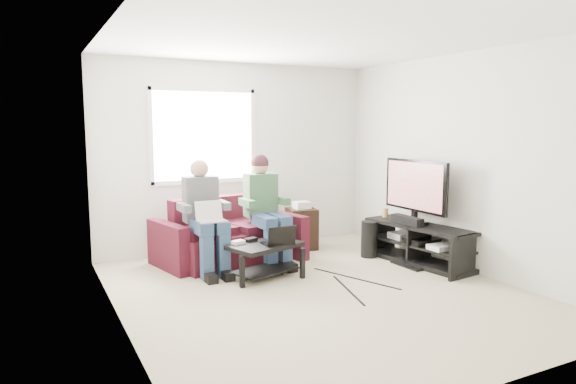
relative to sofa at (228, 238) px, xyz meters
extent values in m
plane|color=tan|center=(0.41, -1.60, -0.31)|extent=(4.50, 4.50, 0.00)
plane|color=white|center=(0.41, -1.60, 2.29)|extent=(4.50, 4.50, 0.00)
plane|color=silver|center=(0.41, 0.65, 0.99)|extent=(4.50, 0.00, 4.50)
plane|color=silver|center=(0.41, -3.85, 0.99)|extent=(4.50, 0.00, 4.50)
plane|color=silver|center=(-1.59, -1.60, 0.99)|extent=(0.00, 4.50, 4.50)
plane|color=silver|center=(2.41, -1.60, 0.99)|extent=(0.00, 4.50, 4.50)
cube|color=white|center=(-0.09, 0.64, 1.29)|extent=(1.40, 0.01, 1.20)
cube|color=silver|center=(-0.09, 0.63, 1.29)|extent=(1.48, 0.04, 1.28)
cube|color=#42101C|center=(0.00, -0.05, -0.10)|extent=(1.55, 1.04, 0.40)
cube|color=#42101C|center=(0.00, 0.28, 0.30)|extent=(1.44, 0.49, 0.41)
cube|color=#42101C|center=(-0.79, -0.05, -0.02)|extent=(0.33, 0.88, 0.58)
cube|color=#42101C|center=(0.79, -0.05, -0.02)|extent=(0.33, 0.88, 0.58)
cube|color=#42101C|center=(-0.36, -0.07, 0.15)|extent=(0.79, 0.77, 0.10)
cube|color=#42101C|center=(0.36, -0.07, 0.15)|extent=(0.79, 0.77, 0.10)
cube|color=navy|center=(-0.50, -0.46, 0.27)|extent=(0.16, 0.45, 0.14)
cube|color=navy|center=(-0.30, -0.46, 0.27)|extent=(0.16, 0.45, 0.14)
cube|color=navy|center=(-0.50, -0.65, -0.05)|extent=(0.13, 0.13, 0.50)
cube|color=navy|center=(-0.30, -0.65, -0.05)|extent=(0.13, 0.13, 0.50)
cube|color=#58595D|center=(-0.40, -0.14, 0.55)|extent=(0.40, 0.22, 0.55)
sphere|color=tan|center=(-0.40, -0.12, 0.92)|extent=(0.22, 0.22, 0.22)
cube|color=navy|center=(0.30, -0.46, 0.27)|extent=(0.16, 0.45, 0.14)
cube|color=navy|center=(0.50, -0.46, 0.27)|extent=(0.16, 0.45, 0.14)
cube|color=navy|center=(0.30, -0.65, -0.05)|extent=(0.13, 0.13, 0.50)
cube|color=navy|center=(0.50, -0.65, -0.05)|extent=(0.13, 0.13, 0.50)
cube|color=#494C4C|center=(0.40, -0.14, 0.55)|extent=(0.40, 0.22, 0.55)
sphere|color=tan|center=(0.40, -0.12, 0.92)|extent=(0.22, 0.22, 0.22)
sphere|color=#341A1E|center=(0.40, -0.12, 0.96)|extent=(0.23, 0.23, 0.23)
cube|color=black|center=(0.12, -0.88, 0.07)|extent=(0.91, 0.70, 0.05)
cube|color=black|center=(0.12, -0.88, -0.22)|extent=(0.81, 0.60, 0.02)
cube|color=black|center=(-0.25, -1.10, -0.13)|extent=(0.05, 0.05, 0.35)
cube|color=black|center=(0.49, -1.10, -0.13)|extent=(0.05, 0.05, 0.35)
cube|color=black|center=(-0.25, -0.67, -0.13)|extent=(0.05, 0.05, 0.35)
cube|color=black|center=(0.49, -0.67, -0.13)|extent=(0.05, 0.05, 0.35)
cube|color=silver|center=(-0.16, -0.76, 0.12)|extent=(0.16, 0.13, 0.04)
cube|color=black|center=(0.02, -0.70, 0.12)|extent=(0.16, 0.12, 0.04)
cube|color=gray|center=(0.42, -0.73, 0.12)|extent=(0.16, 0.12, 0.04)
cube|color=black|center=(2.11, -1.21, 0.17)|extent=(0.66, 1.55, 0.04)
cube|color=black|center=(2.11, -1.21, -0.06)|extent=(0.61, 1.49, 0.03)
cube|color=black|center=(2.11, -1.21, -0.28)|extent=(0.66, 1.55, 0.06)
cube|color=black|center=(2.11, -1.94, -0.06)|extent=(0.45, 0.10, 0.50)
cube|color=black|center=(2.11, -0.48, -0.06)|extent=(0.45, 0.10, 0.50)
cube|color=black|center=(2.11, -1.11, 0.21)|extent=(0.12, 0.40, 0.04)
cube|color=black|center=(2.11, -1.11, 0.29)|extent=(0.06, 0.06, 0.12)
cube|color=black|center=(2.11, -1.11, 0.68)|extent=(0.05, 1.10, 0.65)
cube|color=#D03067|center=(2.08, -1.11, 0.68)|extent=(0.01, 1.01, 0.58)
cube|color=black|center=(1.99, -1.11, 0.24)|extent=(0.12, 0.50, 0.10)
cylinder|color=#A27A45|center=(2.06, -0.58, 0.25)|extent=(0.08, 0.08, 0.12)
cube|color=silver|center=(2.11, -1.61, -0.01)|extent=(0.30, 0.22, 0.06)
cube|color=gray|center=(2.11, -0.91, 0.00)|extent=(0.34, 0.26, 0.08)
cube|color=black|center=(2.11, -1.26, -0.01)|extent=(0.38, 0.30, 0.07)
cylinder|color=black|center=(1.74, -0.66, -0.06)|extent=(0.21, 0.21, 0.48)
cube|color=black|center=(1.89, -1.27, -0.29)|extent=(0.17, 0.50, 0.03)
cube|color=black|center=(1.17, 0.17, -0.02)|extent=(0.39, 0.39, 0.58)
cube|color=silver|center=(1.17, 0.17, 0.32)|extent=(0.22, 0.18, 0.10)
camera|label=1|loc=(-2.27, -6.10, 1.44)|focal=32.00mm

